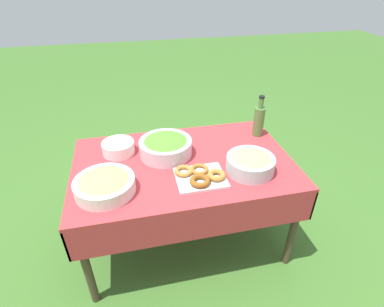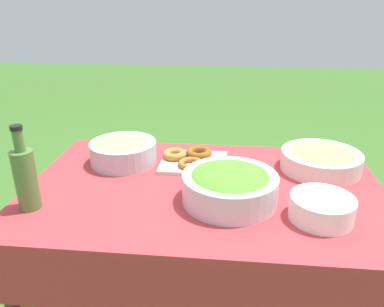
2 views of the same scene
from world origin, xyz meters
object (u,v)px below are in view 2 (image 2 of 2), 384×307
Objects in this scene: pasta_bowl at (123,150)px; olive_oil_bottle at (25,177)px; donut_platter at (194,160)px; plate_stack at (322,208)px; salad_bowl at (230,185)px; bread_bowl at (321,159)px.

olive_oil_bottle is at bearing -118.48° from pasta_bowl.
plate_stack is at bearing -40.58° from donut_platter.
pasta_bowl is (-0.49, 0.31, -0.00)m from salad_bowl.
pasta_bowl is 0.33m from donut_platter.
pasta_bowl is at bearing 147.88° from salad_bowl.
donut_platter is 1.51× the size of plate_stack.
donut_platter is at bearing 38.40° from olive_oil_bottle.
bread_bowl is (1.12, 0.44, -0.07)m from olive_oil_bottle.
donut_platter is (0.33, 0.01, -0.04)m from pasta_bowl.
bread_bowl is (0.08, 0.41, 0.01)m from plate_stack.
bread_bowl is at bearing 78.59° from plate_stack.
salad_bowl is at bearing -62.82° from donut_platter.
salad_bowl reaches higher than bread_bowl.
plate_stack reaches higher than donut_platter.
salad_bowl is at bearing -141.52° from bread_bowl.
salad_bowl is 0.58m from pasta_bowl.
salad_bowl is at bearing -32.12° from pasta_bowl.
salad_bowl is 1.13× the size of olive_oil_bottle.
bread_bowl is (0.89, 0.01, -0.01)m from pasta_bowl.
plate_stack is 0.64× the size of bread_bowl.
pasta_bowl reaches higher than plate_stack.
olive_oil_bottle is (-0.72, -0.12, 0.06)m from salad_bowl.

